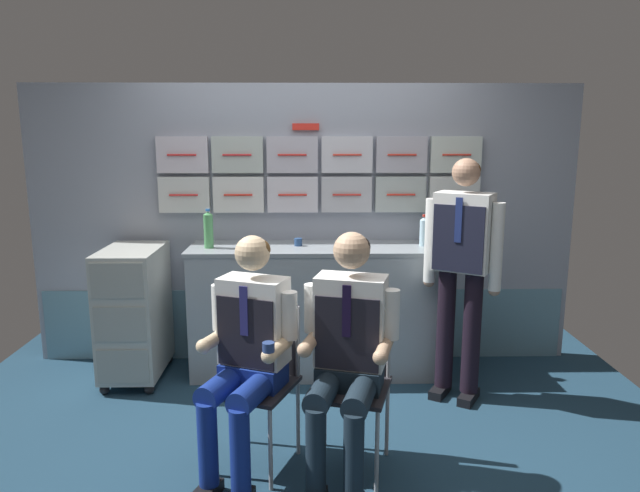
{
  "coord_description": "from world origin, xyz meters",
  "views": [
    {
      "loc": [
        0.06,
        -3.08,
        1.79
      ],
      "look_at": [
        0.11,
        0.12,
        1.16
      ],
      "focal_mm": 32.54,
      "sensor_mm": 36.0,
      "label": 1
    }
  ],
  "objects_px": {
    "water_bottle_short": "(208,229)",
    "paper_cup_blue": "(251,240)",
    "folding_chair_center": "(353,367)",
    "crew_member_center": "(347,346)",
    "service_trolley": "(134,310)",
    "crew_member_standing": "(462,261)",
    "crew_member_left": "(247,347)",
    "folding_chair_left": "(261,365)"
  },
  "relations": [
    {
      "from": "crew_member_left",
      "to": "paper_cup_blue",
      "type": "bearing_deg",
      "value": 94.65
    },
    {
      "from": "folding_chair_center",
      "to": "water_bottle_short",
      "type": "bearing_deg",
      "value": 129.24
    },
    {
      "from": "crew_member_standing",
      "to": "paper_cup_blue",
      "type": "xyz_separation_m",
      "value": [
        -1.44,
        0.55,
        0.04
      ]
    },
    {
      "from": "folding_chair_center",
      "to": "crew_member_standing",
      "type": "height_order",
      "value": "crew_member_standing"
    },
    {
      "from": "water_bottle_short",
      "to": "paper_cup_blue",
      "type": "height_order",
      "value": "water_bottle_short"
    },
    {
      "from": "crew_member_standing",
      "to": "paper_cup_blue",
      "type": "relative_size",
      "value": 27.65
    },
    {
      "from": "service_trolley",
      "to": "crew_member_standing",
      "type": "bearing_deg",
      "value": -8.58
    },
    {
      "from": "crew_member_center",
      "to": "paper_cup_blue",
      "type": "bearing_deg",
      "value": 113.35
    },
    {
      "from": "service_trolley",
      "to": "paper_cup_blue",
      "type": "height_order",
      "value": "paper_cup_blue"
    },
    {
      "from": "folding_chair_left",
      "to": "folding_chair_center",
      "type": "relative_size",
      "value": 1.0
    },
    {
      "from": "crew_member_left",
      "to": "folding_chair_center",
      "type": "distance_m",
      "value": 0.59
    },
    {
      "from": "folding_chair_center",
      "to": "crew_member_left",
      "type": "bearing_deg",
      "value": -168.59
    },
    {
      "from": "service_trolley",
      "to": "crew_member_left",
      "type": "bearing_deg",
      "value": -51.98
    },
    {
      "from": "folding_chair_center",
      "to": "crew_member_center",
      "type": "relative_size",
      "value": 0.67
    },
    {
      "from": "service_trolley",
      "to": "water_bottle_short",
      "type": "bearing_deg",
      "value": 8.28
    },
    {
      "from": "service_trolley",
      "to": "water_bottle_short",
      "type": "xyz_separation_m",
      "value": [
        0.55,
        0.08,
        0.58
      ]
    },
    {
      "from": "crew_member_left",
      "to": "folding_chair_left",
      "type": "bearing_deg",
      "value": 68.69
    },
    {
      "from": "service_trolley",
      "to": "crew_member_left",
      "type": "distance_m",
      "value": 1.56
    },
    {
      "from": "crew_member_center",
      "to": "crew_member_standing",
      "type": "bearing_deg",
      "value": 48.48
    },
    {
      "from": "water_bottle_short",
      "to": "paper_cup_blue",
      "type": "xyz_separation_m",
      "value": [
        0.29,
        0.13,
        -0.11
      ]
    },
    {
      "from": "service_trolley",
      "to": "water_bottle_short",
      "type": "relative_size",
      "value": 3.44
    },
    {
      "from": "crew_member_left",
      "to": "paper_cup_blue",
      "type": "height_order",
      "value": "crew_member_left"
    },
    {
      "from": "crew_member_left",
      "to": "paper_cup_blue",
      "type": "relative_size",
      "value": 21.6
    },
    {
      "from": "water_bottle_short",
      "to": "folding_chair_center",
      "type": "bearing_deg",
      "value": -50.76
    },
    {
      "from": "water_bottle_short",
      "to": "crew_member_standing",
      "type": "bearing_deg",
      "value": -13.72
    },
    {
      "from": "service_trolley",
      "to": "folding_chair_center",
      "type": "distance_m",
      "value": 1.87
    },
    {
      "from": "water_bottle_short",
      "to": "paper_cup_blue",
      "type": "bearing_deg",
      "value": 23.67
    },
    {
      "from": "folding_chair_left",
      "to": "crew_member_standing",
      "type": "relative_size",
      "value": 0.53
    },
    {
      "from": "folding_chair_left",
      "to": "folding_chair_center",
      "type": "bearing_deg",
      "value": -4.4
    },
    {
      "from": "crew_member_center",
      "to": "water_bottle_short",
      "type": "distance_m",
      "value": 1.67
    },
    {
      "from": "service_trolley",
      "to": "paper_cup_blue",
      "type": "bearing_deg",
      "value": 13.9
    },
    {
      "from": "paper_cup_blue",
      "to": "crew_member_center",
      "type": "bearing_deg",
      "value": -66.65
    },
    {
      "from": "folding_chair_center",
      "to": "service_trolley",
      "type": "bearing_deg",
      "value": 143.86
    },
    {
      "from": "paper_cup_blue",
      "to": "service_trolley",
      "type": "bearing_deg",
      "value": -166.1
    },
    {
      "from": "folding_chair_left",
      "to": "folding_chair_center",
      "type": "xyz_separation_m",
      "value": [
        0.5,
        -0.04,
        0.0
      ]
    },
    {
      "from": "crew_member_center",
      "to": "water_bottle_short",
      "type": "relative_size",
      "value": 4.56
    },
    {
      "from": "crew_member_left",
      "to": "crew_member_standing",
      "type": "relative_size",
      "value": 0.78
    },
    {
      "from": "water_bottle_short",
      "to": "paper_cup_blue",
      "type": "distance_m",
      "value": 0.33
    },
    {
      "from": "crew_member_center",
      "to": "paper_cup_blue",
      "type": "xyz_separation_m",
      "value": [
        -0.63,
        1.47,
        0.27
      ]
    },
    {
      "from": "folding_chair_center",
      "to": "paper_cup_blue",
      "type": "height_order",
      "value": "paper_cup_blue"
    },
    {
      "from": "service_trolley",
      "to": "folding_chair_center",
      "type": "bearing_deg",
      "value": -36.14
    },
    {
      "from": "crew_member_center",
      "to": "crew_member_standing",
      "type": "relative_size",
      "value": 0.8
    }
  ]
}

